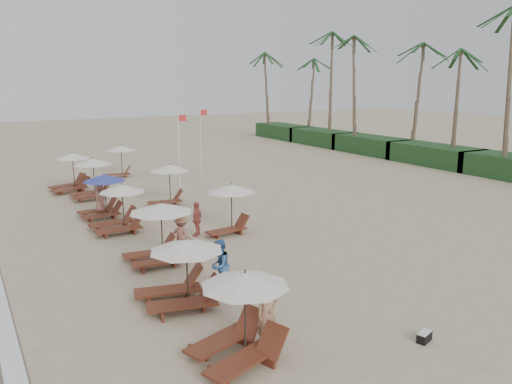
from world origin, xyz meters
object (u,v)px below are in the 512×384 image
duffel_bag (424,337)px  lounger_station_2 (156,233)px  inland_station_2 (120,156)px  lounger_station_3 (117,211)px  beachgoer_mid_a (219,266)px  lounger_station_1 (179,274)px  flag_pole_near (179,147)px  beachgoer_mid_b (181,235)px  beachgoer_far_a (197,219)px  lounger_station_5 (90,179)px  inland_station_1 (167,180)px  lounger_station_0 (236,319)px  inland_station_0 (229,203)px  lounger_station_4 (101,196)px  beachgoer_near (267,313)px  beachgoer_far_b (100,198)px  lounger_station_6 (69,175)px

duffel_bag → lounger_station_2: bearing=113.8°
inland_station_2 → lounger_station_3: bearing=-106.3°
beachgoer_mid_a → duffel_bag: (3.24, -5.77, -0.75)m
lounger_station_1 → flag_pole_near: size_ratio=0.57×
beachgoer_mid_b → beachgoer_far_a: (1.57, 2.03, -0.02)m
lounger_station_5 → beachgoer_mid_a: 15.97m
inland_station_1 → beachgoer_far_a: (-0.99, -6.21, -0.64)m
inland_station_2 → duffel_bag: inland_station_2 is taller
inland_station_2 → flag_pole_near: flag_pole_near is taller
lounger_station_0 → lounger_station_5: 19.99m
inland_station_0 → beachgoer_mid_a: size_ratio=1.49×
lounger_station_4 → inland_station_2: inland_station_2 is taller
duffel_bag → lounger_station_3: bearing=106.5°
lounger_station_4 → lounger_station_5: 4.57m
lounger_station_4 → beachgoer_mid_b: bearing=-80.0°
lounger_station_1 → beachgoer_near: (1.08, -3.43, -0.13)m
beachgoer_near → inland_station_0: bearing=63.3°
lounger_station_0 → lounger_station_3: 12.53m
lounger_station_3 → beachgoer_mid_a: (1.00, -8.52, -0.10)m
lounger_station_1 → lounger_station_2: (0.66, 3.86, 0.22)m
beachgoer_mid_a → flag_pole_near: (5.18, 16.16, 1.81)m
flag_pole_near → inland_station_2: bearing=110.5°
flag_pole_near → beachgoer_mid_a: bearing=-107.8°
lounger_station_4 → duffel_bag: bearing=-76.1°
inland_station_1 → lounger_station_2: bearing=-113.3°
beachgoer_far_a → duffel_bag: bearing=51.4°
lounger_station_3 → beachgoer_mid_b: lounger_station_3 is taller
duffel_bag → flag_pole_near: (1.94, 21.93, 2.55)m
lounger_station_2 → flag_pole_near: size_ratio=0.55×
duffel_bag → beachgoer_mid_b: bearing=106.7°
lounger_station_3 → flag_pole_near: size_ratio=0.53×
inland_station_0 → inland_station_2: (-0.33, 16.42, 0.08)m
lounger_station_1 → beachgoer_far_b: bearing=87.1°
lounger_station_0 → duffel_bag: bearing=-20.3°
beachgoer_near → lounger_station_4: bearing=87.2°
beachgoer_near → lounger_station_3: bearing=87.7°
lounger_station_5 → lounger_station_6: size_ratio=0.95×
lounger_station_0 → inland_station_2: 26.46m
inland_station_1 → inland_station_2: (0.11, 9.81, 0.08)m
lounger_station_5 → beachgoer_far_a: size_ratio=1.64×
lounger_station_4 → inland_station_0: 7.21m
lounger_station_2 → lounger_station_5: 12.40m
inland_station_1 → lounger_station_6: bearing=122.2°
lounger_station_1 → inland_station_1: bearing=70.7°
lounger_station_4 → beachgoer_far_a: lounger_station_4 is taller
inland_station_1 → flag_pole_near: (2.32, 3.90, 1.27)m
lounger_station_3 → inland_station_1: (3.86, 3.74, 0.43)m
lounger_station_2 → inland_station_0: lounger_station_2 is taller
lounger_station_2 → beachgoer_far_b: 8.58m
beachgoer_mid_a → beachgoer_far_a: beachgoer_mid_a is taller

